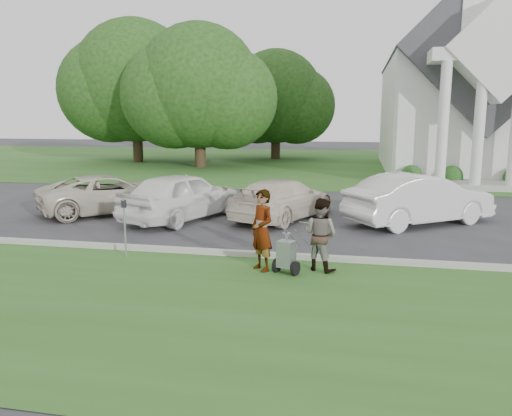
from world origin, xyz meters
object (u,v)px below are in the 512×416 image
(person_left, at_px, (262,231))
(car_d, at_px, (419,199))
(church, at_px, (462,77))
(tree_far, at_px, (135,87))
(parking_meter_near, at_px, (125,221))
(tree_back, at_px, (276,101))
(striping_cart, at_px, (286,255))
(car_a, at_px, (110,194))
(car_b, at_px, (182,196))
(tree_left, at_px, (199,92))
(car_c, at_px, (283,199))
(person_right, at_px, (320,235))

(person_left, height_order, car_d, person_left)
(church, height_order, tree_far, church)
(parking_meter_near, bearing_deg, tree_back, 92.10)
(tree_far, relative_size, striping_cart, 9.82)
(parking_meter_near, xyz_separation_m, car_d, (7.62, 5.58, -0.11))
(parking_meter_near, relative_size, car_a, 0.29)
(car_b, bearing_deg, tree_left, -53.14)
(church, bearing_deg, car_c, -116.44)
(parking_meter_near, bearing_deg, person_right, -1.10)
(tree_far, xyz_separation_m, car_a, (7.90, -19.69, -4.99))
(person_right, bearing_deg, parking_meter_near, 26.58)
(person_left, xyz_separation_m, car_a, (-6.73, 5.78, -0.23))
(tree_back, bearing_deg, person_right, -78.89)
(tree_left, bearing_deg, person_left, -68.99)
(car_a, relative_size, car_b, 1.04)
(tree_far, bearing_deg, car_d, -46.18)
(tree_left, height_order, person_left, tree_left)
(tree_left, distance_m, person_left, 24.43)
(person_right, xyz_separation_m, car_d, (2.79, 5.68, -0.00))
(tree_left, bearing_deg, car_c, -63.55)
(person_left, distance_m, car_a, 8.87)
(parking_meter_near, distance_m, car_b, 4.76)
(church, distance_m, car_b, 22.67)
(tree_far, xyz_separation_m, tree_back, (10.00, 5.00, -0.97))
(person_right, height_order, car_b, person_right)
(tree_left, height_order, car_d, tree_left)
(church, bearing_deg, car_a, -130.31)
(car_a, bearing_deg, tree_left, -37.24)
(tree_left, bearing_deg, church, 3.79)
(church, height_order, tree_back, church)
(tree_left, xyz_separation_m, car_b, (4.90, -17.34, -4.29))
(tree_left, distance_m, tree_back, 8.95)
(person_right, bearing_deg, church, -79.22)
(person_left, height_order, parking_meter_near, person_left)
(church, bearing_deg, tree_far, 175.34)
(tree_back, height_order, car_d, tree_back)
(car_c, bearing_deg, church, -94.56)
(parking_meter_near, xyz_separation_m, car_a, (-3.21, 5.41, -0.23))
(tree_back, xyz_separation_m, car_a, (-2.10, -24.69, -4.03))
(church, xyz_separation_m, tree_left, (-17.01, -1.13, -0.83))
(striping_cart, bearing_deg, tree_left, 133.78)
(tree_back, distance_m, car_b, 25.66)
(person_right, bearing_deg, tree_far, -30.01)
(person_right, xyz_separation_m, car_c, (-1.70, 5.65, -0.14))
(tree_far, distance_m, striping_cart, 30.24)
(church, height_order, person_right, church)
(person_right, distance_m, parking_meter_near, 4.83)
(church, xyz_separation_m, person_left, (-8.38, -23.59, -5.01))
(person_right, distance_m, car_b, 6.99)
(car_c, bearing_deg, parking_meter_near, 82.56)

